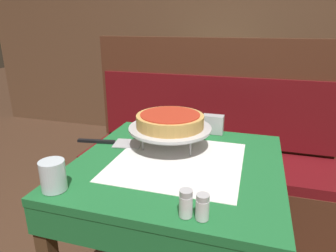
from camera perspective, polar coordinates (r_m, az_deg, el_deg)
dining_table_front at (r=1.22m, az=1.83°, el=-10.58°), size 0.79×0.79×0.75m
dining_table_rear at (r=2.88m, az=8.39°, el=6.38°), size 0.78×0.78×0.76m
booth_bench at (r=2.06m, az=7.59°, el=-7.98°), size 1.65×0.51×1.17m
back_wall_panel at (r=3.29m, az=12.55°, el=17.54°), size 6.00×0.04×2.40m
pizza_pan_stand at (r=1.27m, az=0.39°, el=-0.56°), size 0.35×0.35×0.09m
deep_dish_pizza at (r=1.25m, az=0.39°, el=1.08°), size 0.28×0.28×0.06m
pizza_server at (r=1.36m, az=-10.38°, el=-3.10°), size 0.30×0.12×0.01m
water_glass_near at (r=1.03m, az=-21.05°, el=-8.79°), size 0.08×0.08×0.10m
salt_shaker at (r=0.85m, az=3.42°, el=-14.50°), size 0.04×0.04×0.08m
pepper_shaker at (r=0.85m, az=6.59°, el=-15.08°), size 0.04×0.04×0.08m
napkin_holder at (r=1.47m, az=8.58°, el=0.34°), size 0.10×0.05×0.09m
condiment_caddy at (r=2.77m, az=7.96°, el=9.40°), size 0.12×0.12×0.18m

